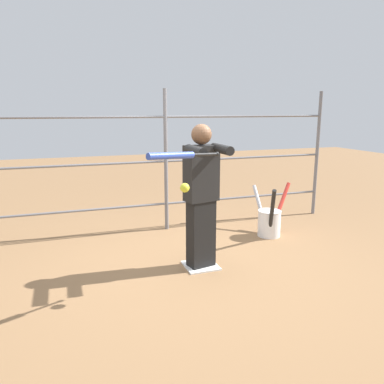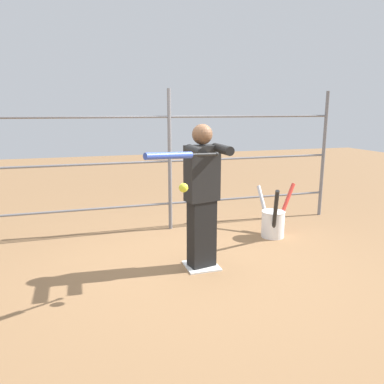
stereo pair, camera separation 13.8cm
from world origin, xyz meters
name	(u,v)px [view 1 (the left image)]	position (x,y,z in m)	size (l,w,h in m)	color
ground_plane	(201,266)	(0.00, 0.00, 0.00)	(24.00, 24.00, 0.00)	olive
home_plate	(201,266)	(0.00, 0.00, 0.01)	(0.40, 0.40, 0.02)	white
fence_backstop	(166,161)	(0.00, -1.60, 1.11)	(5.75, 0.06, 2.23)	slate
batter	(202,193)	(0.00, 0.02, 0.95)	(0.44, 0.65, 1.75)	black
baseball_bat_swinging	(178,155)	(0.51, 0.71, 1.49)	(0.86, 0.45, 0.11)	black
softball_in_flight	(185,188)	(0.38, 0.55, 1.14)	(0.10, 0.10, 0.10)	yellow
bat_bucket	(269,221)	(-1.41, -0.76, 0.23)	(0.77, 1.05, 0.82)	white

